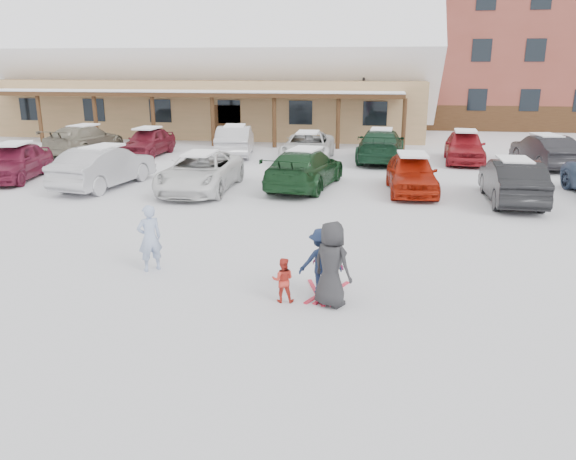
% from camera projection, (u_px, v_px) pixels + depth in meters
% --- Properties ---
extents(ground, '(160.00, 160.00, 0.00)m').
position_uv_depth(ground, '(267.00, 288.00, 11.86)').
color(ground, white).
rests_on(ground, ground).
extents(day_lodge, '(29.12, 12.50, 10.38)m').
position_uv_depth(day_lodge, '(216.00, 74.00, 38.58)').
color(day_lodge, tan).
rests_on(day_lodge, ground).
extents(alpine_hotel, '(31.48, 14.01, 21.48)m').
position_uv_depth(alpine_hotel, '(541.00, 10.00, 43.30)').
color(alpine_hotel, brown).
rests_on(alpine_hotel, ground).
extents(lamp_post, '(0.50, 0.25, 6.37)m').
position_uv_depth(lamp_post, '(364.00, 81.00, 34.31)').
color(lamp_post, black).
rests_on(lamp_post, ground).
extents(conifer_0, '(4.40, 4.40, 10.20)m').
position_uv_depth(conifer_0, '(6.00, 49.00, 42.56)').
color(conifer_0, black).
rests_on(conifer_0, ground).
extents(conifer_2, '(5.28, 5.28, 12.24)m').
position_uv_depth(conifer_2, '(45.00, 40.00, 54.21)').
color(conifer_2, black).
rests_on(conifer_2, ground).
extents(conifer_3, '(3.96, 3.96, 9.18)m').
position_uv_depth(conifer_3, '(423.00, 58.00, 51.21)').
color(conifer_3, black).
rests_on(conifer_3, ground).
extents(adult_skier, '(0.67, 0.65, 1.54)m').
position_uv_depth(adult_skier, '(150.00, 238.00, 12.68)').
color(adult_skier, '#9AADD3').
rests_on(adult_skier, ground).
extents(toddler_red, '(0.47, 0.38, 0.91)m').
position_uv_depth(toddler_red, '(283.00, 280.00, 11.06)').
color(toddler_red, red).
rests_on(toddler_red, ground).
extents(child_navy, '(1.01, 0.77, 1.39)m').
position_uv_depth(child_navy, '(321.00, 261.00, 11.38)').
color(child_navy, '#172342').
rests_on(child_navy, ground).
extents(skis_child_navy, '(0.62, 1.39, 0.03)m').
position_uv_depth(skis_child_navy, '(320.00, 293.00, 11.57)').
color(skis_child_navy, red).
rests_on(skis_child_navy, ground).
extents(child_magenta, '(0.77, 0.57, 1.21)m').
position_uv_depth(child_magenta, '(328.00, 265.00, 11.42)').
color(child_magenta, '#B72D73').
rests_on(child_magenta, ground).
extents(skis_child_magenta, '(0.77, 1.35, 0.03)m').
position_uv_depth(skis_child_magenta, '(327.00, 292.00, 11.59)').
color(skis_child_magenta, red).
rests_on(skis_child_magenta, ground).
extents(bystander_dark, '(0.99, 0.90, 1.70)m').
position_uv_depth(bystander_dark, '(332.00, 264.00, 10.77)').
color(bystander_dark, '#27272A').
rests_on(bystander_dark, ground).
extents(parked_car_0, '(2.49, 4.61, 1.49)m').
position_uv_depth(parked_car_0, '(15.00, 162.00, 22.83)').
color(parked_car_0, maroon).
rests_on(parked_car_0, ground).
extents(parked_car_1, '(2.39, 4.97, 1.57)m').
position_uv_depth(parked_car_1, '(104.00, 167.00, 21.48)').
color(parked_car_1, '#A8A7AC').
rests_on(parked_car_1, ground).
extents(parked_car_2, '(2.40, 5.12, 1.42)m').
position_uv_depth(parked_car_2, '(200.00, 172.00, 20.86)').
color(parked_car_2, white).
rests_on(parked_car_2, ground).
extents(parked_car_3, '(2.89, 5.38, 1.48)m').
position_uv_depth(parked_car_3, '(305.00, 168.00, 21.37)').
color(parked_car_3, '#163A1D').
rests_on(parked_car_3, ground).
extents(parked_car_4, '(1.90, 4.28, 1.43)m').
position_uv_depth(parked_car_4, '(412.00, 173.00, 20.54)').
color(parked_car_4, '#AD1F0B').
rests_on(parked_car_4, ground).
extents(parked_car_5, '(1.67, 4.54, 1.49)m').
position_uv_depth(parked_car_5, '(512.00, 181.00, 19.06)').
color(parked_car_5, black).
rests_on(parked_car_5, ground).
extents(parked_car_7, '(2.63, 5.38, 1.51)m').
position_uv_depth(parked_car_7, '(85.00, 140.00, 29.54)').
color(parked_car_7, gray).
rests_on(parked_car_7, ground).
extents(parked_car_8, '(1.79, 4.24, 1.43)m').
position_uv_depth(parked_car_8, '(148.00, 142.00, 29.04)').
color(parked_car_8, maroon).
rests_on(parked_car_8, ground).
extents(parked_car_9, '(2.39, 4.94, 1.56)m').
position_uv_depth(parked_car_9, '(235.00, 141.00, 28.91)').
color(parked_car_9, silver).
rests_on(parked_car_9, ground).
extents(parked_car_10, '(2.42, 5.13, 1.42)m').
position_uv_depth(parked_car_10, '(308.00, 147.00, 27.31)').
color(parked_car_10, white).
rests_on(parked_car_10, ground).
extents(parked_car_11, '(2.45, 5.47, 1.56)m').
position_uv_depth(parked_car_11, '(381.00, 145.00, 27.26)').
color(parked_car_11, '#153924').
rests_on(parked_car_11, ground).
extents(parked_car_12, '(2.15, 4.60, 1.53)m').
position_uv_depth(parked_car_12, '(464.00, 147.00, 26.97)').
color(parked_car_12, maroon).
rests_on(parked_car_12, ground).
extents(parked_car_13, '(2.22, 4.66, 1.48)m').
position_uv_depth(parked_car_13, '(544.00, 151.00, 25.73)').
color(parked_car_13, black).
rests_on(parked_car_13, ground).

